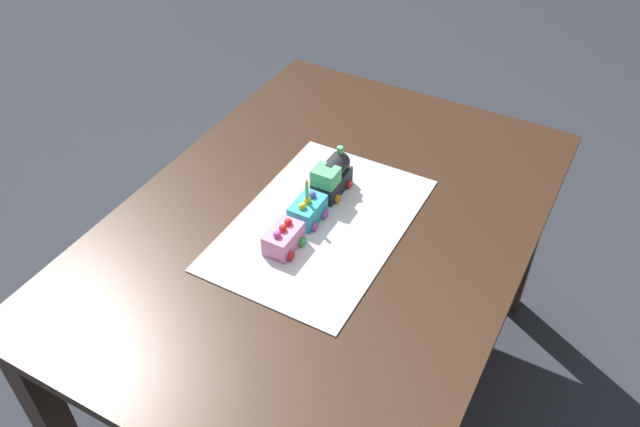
# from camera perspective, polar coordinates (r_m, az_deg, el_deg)

# --- Properties ---
(ground_plane) EXTENTS (8.00, 8.00, 0.00)m
(ground_plane) POSITION_cam_1_polar(r_m,az_deg,el_deg) (2.21, 0.34, -14.95)
(ground_plane) COLOR #2D3038
(dining_table) EXTENTS (1.40, 1.00, 0.74)m
(dining_table) POSITION_cam_1_polar(r_m,az_deg,el_deg) (1.72, 0.42, -3.15)
(dining_table) COLOR #382316
(dining_table) RESTS_ON ground
(cake_board) EXTENTS (0.60, 0.40, 0.00)m
(cake_board) POSITION_cam_1_polar(r_m,az_deg,el_deg) (1.63, 0.00, -0.85)
(cake_board) COLOR silver
(cake_board) RESTS_ON dining_table
(cake_locomotive) EXTENTS (0.14, 0.08, 0.12)m
(cake_locomotive) POSITION_cam_1_polar(r_m,az_deg,el_deg) (1.69, 1.03, 3.26)
(cake_locomotive) COLOR #232328
(cake_locomotive) RESTS_ON cake_board
(cake_car_flatbed_turquoise) EXTENTS (0.10, 0.08, 0.07)m
(cake_car_flatbed_turquoise) POSITION_cam_1_polar(r_m,az_deg,el_deg) (1.62, -1.12, 0.30)
(cake_car_flatbed_turquoise) COLOR #38B7C6
(cake_car_flatbed_turquoise) RESTS_ON cake_board
(cake_car_hopper_bubblegum) EXTENTS (0.10, 0.08, 0.07)m
(cake_car_hopper_bubblegum) POSITION_cam_1_polar(r_m,az_deg,el_deg) (1.54, -3.28, -2.23)
(cake_car_hopper_bubblegum) COLOR pink
(cake_car_hopper_bubblegum) RESTS_ON cake_board
(birthday_candle) EXTENTS (0.01, 0.01, 0.06)m
(birthday_candle) POSITION_cam_1_polar(r_m,az_deg,el_deg) (1.57, -1.18, 2.23)
(birthday_candle) COLOR #66D872
(birthday_candle) RESTS_ON cake_car_flatbed_turquoise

